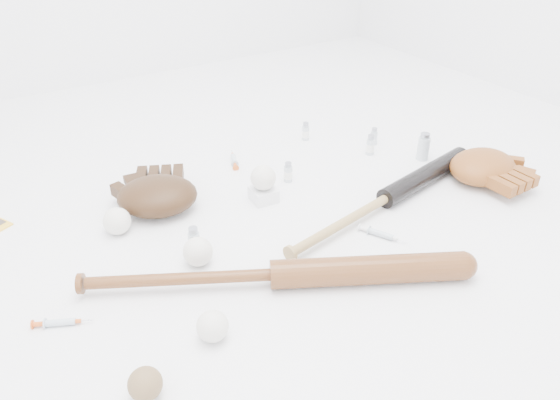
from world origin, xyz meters
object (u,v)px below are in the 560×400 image
glove_dark (157,195)px  pedestal (263,194)px  bat_dark (386,198)px  bat_wood (275,274)px

glove_dark → pedestal: (0.29, -0.12, -0.03)m
bat_dark → bat_wood: 0.50m
bat_dark → glove_dark: (-0.59, 0.35, 0.02)m
bat_wood → glove_dark: 0.50m
bat_wood → glove_dark: (-0.11, 0.48, 0.01)m
glove_dark → bat_dark: bearing=-5.8°
bat_dark → pedestal: (-0.29, 0.23, -0.01)m
pedestal → bat_dark: bearing=-38.3°
bat_dark → pedestal: 0.37m
bat_dark → glove_dark: 0.69m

